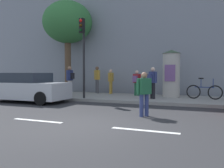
% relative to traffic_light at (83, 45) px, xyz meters
% --- Properties ---
extents(ground_plane, '(80.00, 80.00, 0.00)m').
position_rel_traffic_light_xyz_m(ground_plane, '(3.01, -5.24, -2.97)').
color(ground_plane, '#2B2B2D').
extents(sidewalk_curb, '(36.00, 4.00, 0.15)m').
position_rel_traffic_light_xyz_m(sidewalk_curb, '(3.01, 1.76, -2.90)').
color(sidewalk_curb, gray).
rests_on(sidewalk_curb, ground_plane).
extents(lane_markings, '(25.80, 0.16, 0.01)m').
position_rel_traffic_light_xyz_m(lane_markings, '(3.01, -5.24, -2.97)').
color(lane_markings, silver).
rests_on(lane_markings, ground_plane).
extents(building_backdrop, '(36.00, 5.00, 11.42)m').
position_rel_traffic_light_xyz_m(building_backdrop, '(3.01, 6.76, 2.74)').
color(building_backdrop, gray).
rests_on(building_backdrop, ground_plane).
extents(traffic_light, '(0.24, 0.45, 4.18)m').
position_rel_traffic_light_xyz_m(traffic_light, '(0.00, 0.00, 0.00)').
color(traffic_light, black).
rests_on(traffic_light, sidewalk_curb).
extents(poster_column, '(1.04, 1.04, 2.62)m').
position_rel_traffic_light_xyz_m(poster_column, '(4.21, 2.51, -1.49)').
color(poster_column, '#B2ADA3').
rests_on(poster_column, sidewalk_curb).
extents(street_tree, '(3.37, 3.37, 6.26)m').
position_rel_traffic_light_xyz_m(street_tree, '(-2.92, 3.13, 1.95)').
color(street_tree, brown).
rests_on(street_tree, sidewalk_curb).
extents(pedestrian_with_backpack, '(0.52, 0.52, 1.52)m').
position_rel_traffic_light_xyz_m(pedestrian_with_backpack, '(4.16, -3.23, -2.07)').
color(pedestrian_with_backpack, navy).
rests_on(pedestrian_with_backpack, ground_plane).
extents(pedestrian_near_pole, '(0.28, 0.65, 1.57)m').
position_rel_traffic_light_xyz_m(pedestrian_near_pole, '(0.29, 3.15, -1.90)').
color(pedestrian_near_pole, '#B78C33').
rests_on(pedestrian_near_pole, sidewalk_curb).
extents(pedestrian_in_dark_shirt, '(0.40, 0.61, 1.75)m').
position_rel_traffic_light_xyz_m(pedestrian_in_dark_shirt, '(-1.73, 1.50, -1.77)').
color(pedestrian_in_dark_shirt, silver).
rests_on(pedestrian_in_dark_shirt, sidewalk_curb).
extents(pedestrian_tallest, '(0.54, 0.46, 1.49)m').
position_rel_traffic_light_xyz_m(pedestrian_tallest, '(2.21, 2.47, -1.95)').
color(pedestrian_tallest, '#1E5938').
rests_on(pedestrian_tallest, sidewalk_curb).
extents(pedestrian_with_bag, '(0.52, 0.52, 1.64)m').
position_rel_traffic_light_xyz_m(pedestrian_with_bag, '(3.47, 1.10, -1.85)').
color(pedestrian_with_bag, black).
rests_on(pedestrian_with_bag, sidewalk_curb).
extents(pedestrian_in_light_jacket, '(0.49, 0.46, 1.77)m').
position_rel_traffic_light_xyz_m(pedestrian_in_light_jacket, '(-0.72, 3.20, -1.77)').
color(pedestrian_in_light_jacket, '#4C4C51').
rests_on(pedestrian_in_light_jacket, sidewalk_curb).
extents(bicycle_leaning, '(1.77, 0.23, 1.09)m').
position_rel_traffic_light_xyz_m(bicycle_leaning, '(5.96, 1.95, -2.43)').
color(bicycle_leaning, black).
rests_on(bicycle_leaning, sidewalk_curb).
extents(parked_car_blue, '(4.12, 1.97, 1.49)m').
position_rel_traffic_light_xyz_m(parked_car_blue, '(-2.41, -1.45, -2.24)').
color(parked_car_blue, silver).
rests_on(parked_car_blue, ground_plane).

